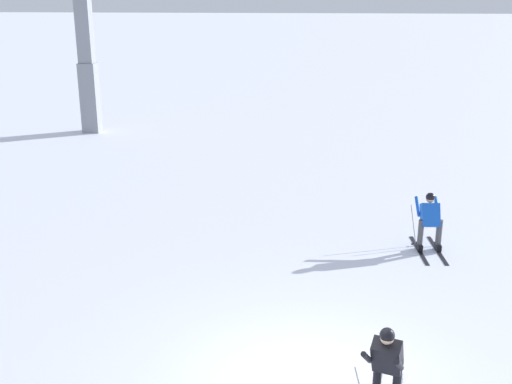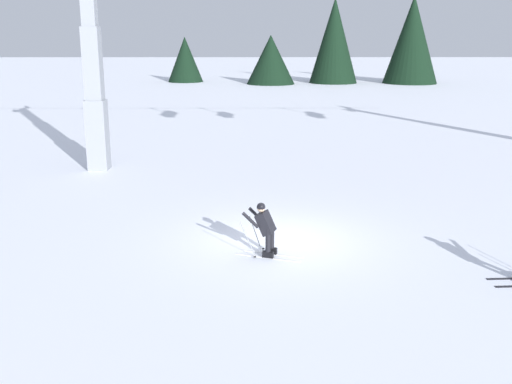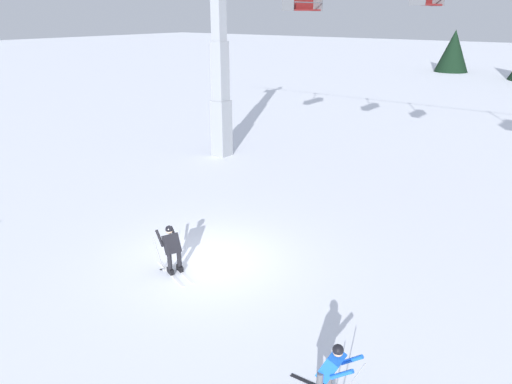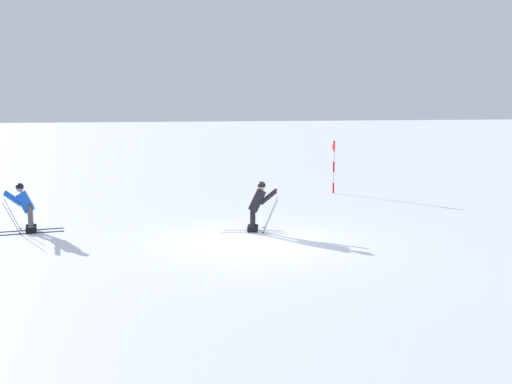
# 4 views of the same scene
# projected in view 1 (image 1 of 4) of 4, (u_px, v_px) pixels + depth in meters

# --- Properties ---
(skier_carving_main) EXTENTS (1.75, 1.04, 1.51)m
(skier_carving_main) POSITION_uv_depth(u_px,v_px,m) (387.00, 362.00, 9.31)
(skier_carving_main) COLOR white
(skier_carving_main) RESTS_ON ground_plane
(lift_tower_far) EXTENTS (0.69, 2.60, 9.29)m
(lift_tower_far) POSITION_uv_depth(u_px,v_px,m) (85.00, 38.00, 26.01)
(lift_tower_far) COLOR gray
(lift_tower_far) RESTS_ON ground_plane
(skier_distant_uphill) EXTENTS (1.74, 0.72, 1.48)m
(skier_distant_uphill) POSITION_uv_depth(u_px,v_px,m) (430.00, 219.00, 15.01)
(skier_distant_uphill) COLOR black
(skier_distant_uphill) RESTS_ON ground_plane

